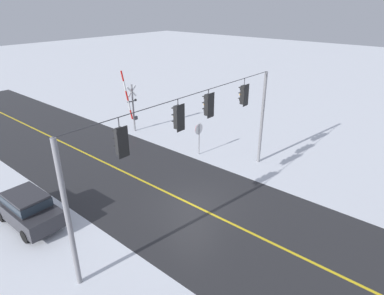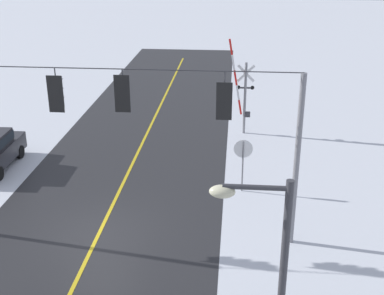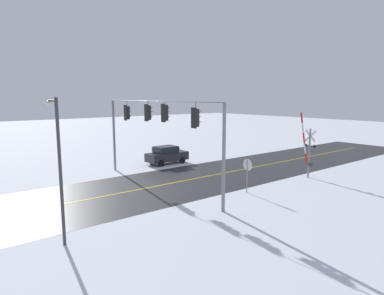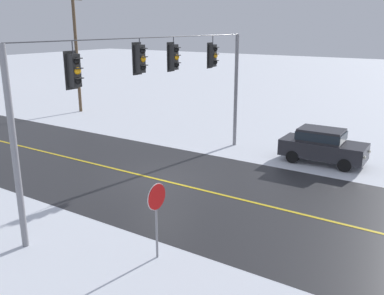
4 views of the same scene
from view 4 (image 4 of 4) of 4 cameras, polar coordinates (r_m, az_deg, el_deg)
The scene contains 7 objects.
ground_plane at distance 19.07m, azimuth -4.19°, elevation -4.41°, with size 160.00×160.00×0.00m, color silver.
road_asphalt at distance 23.05m, azimuth -16.13°, elevation -1.36°, with size 9.00×80.00×0.01m, color #28282B.
lane_centre_line at distance 23.05m, azimuth -16.13°, elevation -1.34°, with size 0.14×72.00×0.01m, color gold.
signal_span at distance 17.98m, azimuth -4.50°, elevation 8.81°, with size 14.20×0.47×6.22m.
stop_sign at distance 12.35m, azimuth -4.77°, elevation -7.62°, with size 0.80×0.09×2.35m.
parked_car_charcoal at distance 22.12m, azimuth 17.12°, elevation 0.41°, with size 1.88×4.23×1.74m.
utility_pole at distance 34.80m, azimuth -15.26°, elevation 12.33°, with size 1.80×0.24×9.14m.
Camera 4 is at (-14.12, -10.95, 6.68)m, focal length 39.68 mm.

